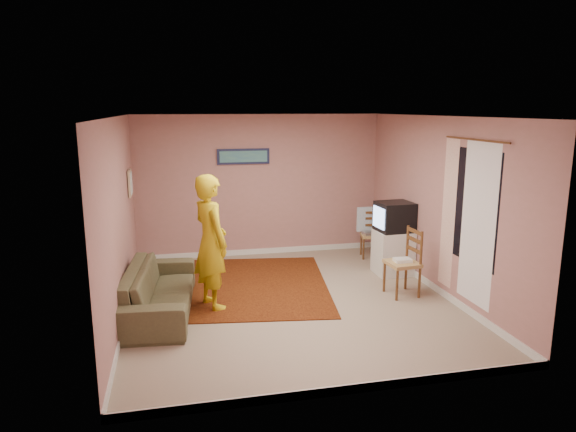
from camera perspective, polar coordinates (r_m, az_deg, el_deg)
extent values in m
plane|color=gray|center=(7.44, 0.18, -9.45)|extent=(5.00, 5.00, 0.00)
cube|color=#A9706F|center=(9.49, -3.14, 3.37)|extent=(4.50, 0.02, 2.60)
cube|color=#A9706F|center=(4.74, 6.89, -5.53)|extent=(4.50, 0.02, 2.60)
cube|color=#A9706F|center=(6.94, -18.25, -0.42)|extent=(0.02, 5.00, 2.60)
cube|color=#A9706F|center=(7.87, 16.39, 1.11)|extent=(0.02, 5.00, 2.60)
cube|color=white|center=(6.93, 0.20, 11.01)|extent=(4.50, 5.00, 0.02)
cube|color=silver|center=(9.74, -3.05, -3.93)|extent=(4.50, 0.02, 0.10)
cube|color=silver|center=(5.26, 6.50, -18.60)|extent=(4.50, 0.02, 0.10)
cube|color=silver|center=(7.30, -17.52, -10.05)|extent=(0.02, 5.00, 0.10)
cube|color=silver|center=(8.18, 15.81, -7.52)|extent=(0.02, 5.00, 0.10)
cube|color=black|center=(7.08, 19.90, 0.94)|extent=(0.01, 1.10, 1.50)
cube|color=white|center=(6.99, 20.34, -0.91)|extent=(0.01, 0.75, 2.10)
cube|color=white|center=(7.56, 17.40, 0.23)|extent=(0.01, 0.35, 2.10)
cylinder|color=brown|center=(6.95, 20.10, 7.98)|extent=(0.02, 1.40, 0.02)
cube|color=#141838|center=(9.35, -4.98, 6.61)|extent=(0.95, 0.03, 0.28)
cube|color=#306086|center=(9.33, -4.96, 6.60)|extent=(0.86, 0.01, 0.20)
cube|color=tan|center=(8.46, -17.15, 3.52)|extent=(0.03, 0.38, 0.42)
cube|color=silver|center=(8.46, -17.01, 3.53)|extent=(0.01, 0.30, 0.34)
cube|color=black|center=(8.08, -3.84, -7.66)|extent=(2.62, 3.10, 0.02)
cube|color=silver|center=(8.69, 11.58, -3.97)|extent=(0.57, 0.52, 0.73)
cube|color=black|center=(8.55, 11.75, -0.07)|extent=(0.58, 0.53, 0.48)
cube|color=#8CB2F2|center=(8.42, 10.07, -0.18)|extent=(0.04, 0.40, 0.34)
cube|color=tan|center=(9.55, 9.26, -2.17)|extent=(0.45, 0.44, 0.05)
cube|color=brown|center=(9.50, 9.31, -0.89)|extent=(0.38, 0.12, 0.44)
cube|color=#ACACB1|center=(9.54, 9.27, -1.88)|extent=(0.32, 0.24, 0.05)
cube|color=#87B8DD|center=(9.66, 8.90, -0.33)|extent=(0.43, 0.05, 0.46)
cube|color=tan|center=(7.72, 12.59, -5.17)|extent=(0.46, 0.48, 0.05)
cube|color=brown|center=(7.65, 12.68, -3.33)|extent=(0.08, 0.45, 0.51)
cube|color=white|center=(7.70, 12.61, -4.80)|extent=(0.25, 0.18, 0.05)
imported|color=brown|center=(7.19, -14.12, -7.95)|extent=(1.03, 2.21, 0.63)
imported|color=gold|center=(7.05, -8.57, -2.86)|extent=(0.67, 0.80, 1.86)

